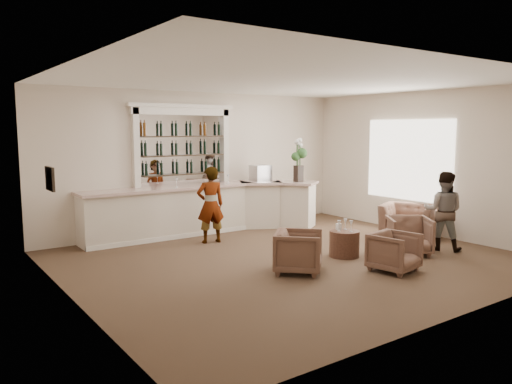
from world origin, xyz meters
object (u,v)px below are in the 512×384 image
Objects in this scene: armchair_center at (394,252)px; armchair_far at (408,221)px; guest at (443,211)px; armchair_left at (299,252)px; sommelier at (210,205)px; bar_counter at (205,209)px; espresso_machine at (260,173)px; armchair_right at (409,235)px; cocktail_table at (344,244)px; flower_vase at (299,157)px.

armchair_center is 0.65× the size of armchair_far.
guest reaches higher than armchair_left.
guest is 3.47m from armchair_left.
sommelier reaches higher than guest.
sommelier is at bearing -112.89° from bar_counter.
armchair_center is (1.09, -4.63, -0.24)m from bar_counter.
armchair_right is at bearing -80.45° from espresso_machine.
bar_counter is 5.02× the size of armchair_far.
cocktail_table is 0.73× the size of armchair_left.
cocktail_table is 0.71× the size of armchair_right.
cocktail_table is 0.78× the size of armchair_center.
espresso_machine reaches higher than armchair_left.
armchair_left is 0.69× the size of armchair_far.
guest is 1.39× the size of armchair_far.
sommelier is 2.86m from armchair_left.
flower_vase reaches higher than guest.
bar_counter is 5.40× the size of flower_vase.
espresso_machine is at bearing 73.89° from armchair_center.
flower_vase reaches higher than armchair_right.
flower_vase reaches higher than espresso_machine.
cocktail_table is at bearing -169.58° from armchair_right.
bar_counter is 2.62m from flower_vase.
cocktail_table is (1.11, -3.41, -0.32)m from bar_counter.
espresso_machine is (1.95, 0.88, 0.52)m from sommelier.
armchair_right is (2.67, -3.09, -0.46)m from sommelier.
sommelier is 1.55× the size of flower_vase.
guest is at bearing 149.41° from sommelier.
bar_counter reaches higher than armchair_right.
armchair_far is (2.43, 1.60, 0.03)m from armchair_center.
bar_counter reaches higher than armchair_left.
sommelier is 2.08× the size of armchair_left.
armchair_left is (-1.41, -0.32, 0.11)m from cocktail_table.
sommelier reaches higher than cocktail_table.
bar_counter reaches higher than armchair_center.
flower_vase is (1.12, 2.71, 1.49)m from cocktail_table.
guest is 0.96m from armchair_right.
cocktail_table is 1.31m from armchair_right.
armchair_far reaches higher than armchair_left.
armchair_right is 1.78× the size of espresso_machine.
flower_vase reaches higher than cocktail_table.
espresso_machine is (1.86, 3.70, 0.98)m from armchair_left.
armchair_far reaches higher than armchair_right.
cocktail_table is at bearing -98.28° from espresso_machine.
armchair_far is 2.99m from flower_vase.
armchair_right is (1.19, 0.63, 0.03)m from armchair_center.
sommelier is at bearing 16.31° from guest.
espresso_machine is (-0.72, 3.97, 0.97)m from armchair_right.
espresso_machine is at bearing 135.04° from flower_vase.
guest is at bearing -75.70° from flower_vase.
armchair_far is at bearing 163.78° from sommelier.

